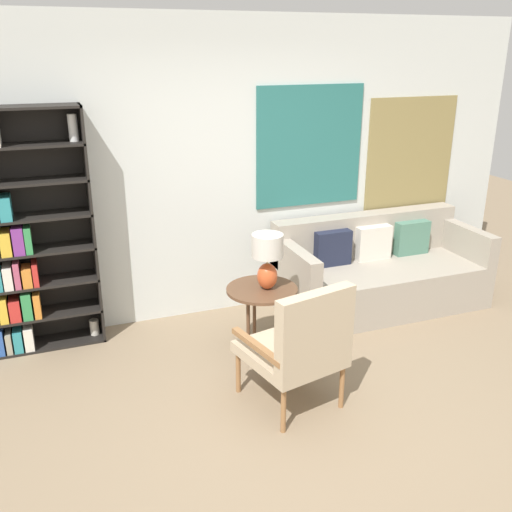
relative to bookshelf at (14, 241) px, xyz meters
name	(u,v)px	position (x,y,z in m)	size (l,w,h in m)	color
ground_plane	(299,430)	(1.68, -1.85, -0.96)	(14.00, 14.00, 0.00)	#847056
wall_back	(216,172)	(1.75, 0.18, 0.40)	(6.40, 0.08, 2.70)	silver
bookshelf	(14,241)	(0.00, 0.00, 0.00)	(1.00, 0.30, 2.00)	black
armchair	(301,343)	(1.79, -1.62, -0.44)	(0.71, 0.76, 0.95)	olive
couch	(378,273)	(3.26, -0.27, -0.64)	(2.00, 0.89, 0.86)	#9E9384
side_table	(262,294)	(1.83, -0.76, -0.44)	(0.58, 0.58, 0.57)	brown
table_lamp	(267,256)	(1.87, -0.78, -0.10)	(0.25, 0.25, 0.46)	#C65128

